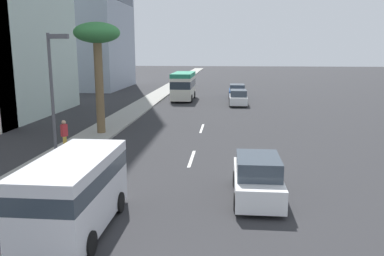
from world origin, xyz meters
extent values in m
plane|color=#2D2D30|center=(31.50, 0.00, 0.00)|extent=(198.00, 198.00, 0.00)
cube|color=#9E9B93|center=(31.50, 6.84, 0.07)|extent=(162.00, 2.53, 0.15)
cube|color=silver|center=(14.13, 0.00, 0.01)|extent=(3.20, 0.16, 0.01)
cube|color=silver|center=(22.19, 0.00, 0.01)|extent=(3.20, 0.16, 0.01)
cube|color=white|center=(8.87, -3.03, 0.60)|extent=(4.21, 1.74, 0.84)
cube|color=#38424C|center=(8.66, -3.03, 1.36)|extent=(2.32, 1.60, 0.69)
cylinder|color=black|center=(10.18, -2.23, 0.32)|extent=(0.64, 0.22, 0.64)
cylinder|color=black|center=(10.18, -3.83, 0.32)|extent=(0.64, 0.22, 0.64)
cylinder|color=black|center=(7.57, -2.23, 0.32)|extent=(0.64, 0.22, 0.64)
cylinder|color=black|center=(7.57, -3.83, 0.32)|extent=(0.64, 0.22, 0.64)
cube|color=silver|center=(5.53, 2.88, 1.30)|extent=(5.01, 2.01, 2.20)
cube|color=#2D3842|center=(5.53, 2.88, 1.78)|extent=(5.02, 2.01, 0.53)
cylinder|color=black|center=(4.03, 1.92, 0.36)|extent=(0.72, 0.24, 0.72)
cylinder|color=black|center=(4.03, 3.83, 0.36)|extent=(0.72, 0.24, 0.72)
cylinder|color=black|center=(7.03, 1.92, 0.36)|extent=(0.72, 0.24, 0.72)
cylinder|color=black|center=(7.03, 3.83, 0.36)|extent=(0.72, 0.24, 0.72)
cube|color=#1E478C|center=(40.94, -2.91, 0.57)|extent=(4.55, 1.85, 0.80)
cube|color=#38424C|center=(40.71, -2.91, 1.30)|extent=(2.50, 1.70, 0.65)
cylinder|color=black|center=(42.35, -2.06, 0.32)|extent=(0.64, 0.22, 0.64)
cylinder|color=black|center=(42.35, -3.76, 0.32)|extent=(0.64, 0.22, 0.64)
cylinder|color=black|center=(39.53, -2.06, 0.32)|extent=(0.64, 0.22, 0.64)
cylinder|color=black|center=(39.53, -3.76, 0.32)|extent=(0.64, 0.22, 0.64)
cube|color=white|center=(34.82, -2.91, 0.56)|extent=(4.27, 1.78, 0.78)
cube|color=#38424C|center=(34.60, -2.91, 1.27)|extent=(2.35, 1.64, 0.64)
cylinder|color=black|center=(36.14, -2.10, 0.32)|extent=(0.64, 0.22, 0.64)
cylinder|color=black|center=(36.14, -3.73, 0.32)|extent=(0.64, 0.22, 0.64)
cylinder|color=black|center=(33.49, -2.10, 0.32)|extent=(0.64, 0.22, 0.64)
cylinder|color=black|center=(33.49, -3.73, 0.32)|extent=(0.64, 0.22, 0.64)
cube|color=silver|center=(38.35, 3.18, 1.43)|extent=(6.43, 2.20, 2.40)
cube|color=#268C66|center=(38.35, 3.18, 2.86)|extent=(6.43, 2.20, 0.46)
cube|color=#28333D|center=(38.35, 3.18, 1.89)|extent=(6.44, 2.20, 0.80)
cylinder|color=black|center=(36.49, 2.14, 0.42)|extent=(0.84, 0.26, 0.84)
cylinder|color=black|center=(36.49, 4.23, 0.42)|extent=(0.84, 0.26, 0.84)
cylinder|color=black|center=(40.22, 2.14, 0.42)|extent=(0.84, 0.26, 0.84)
cylinder|color=black|center=(40.22, 4.23, 0.42)|extent=(0.84, 0.26, 0.84)
cylinder|color=gold|center=(14.42, 7.03, 0.57)|extent=(0.14, 0.14, 0.84)
cylinder|color=gold|center=(14.58, 7.03, 0.57)|extent=(0.14, 0.14, 0.84)
cube|color=red|center=(14.50, 7.03, 1.32)|extent=(0.39, 0.36, 0.66)
sphere|color=tan|center=(14.50, 7.03, 1.77)|extent=(0.23, 0.23, 0.23)
cylinder|color=brown|center=(19.52, 6.63, 3.21)|extent=(0.55, 0.55, 6.12)
ellipsoid|color=#388442|center=(19.52, 6.63, 6.72)|extent=(2.97, 2.97, 1.34)
cylinder|color=#4C4C51|center=(11.06, 5.97, 3.25)|extent=(0.14, 0.14, 6.21)
cube|color=#4C4C51|center=(11.06, 5.52, 6.21)|extent=(0.24, 0.90, 0.20)
camera|label=1|loc=(-5.70, -1.84, 5.66)|focal=36.67mm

